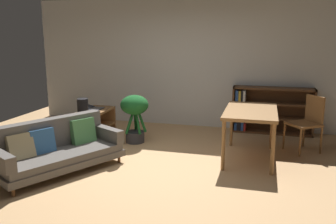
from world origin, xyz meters
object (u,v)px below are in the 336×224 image
at_px(open_laptop, 93,108).
at_px(dining_table, 251,115).
at_px(media_console, 93,126).
at_px(bookshelf, 268,110).
at_px(desk_speaker, 83,106).
at_px(potted_floor_plant, 135,112).
at_px(dining_chair_near, 308,120).
at_px(fabric_couch, 56,148).

height_order(open_laptop, dining_table, dining_table).
distance_m(media_console, dining_table, 2.93).
relative_size(open_laptop, dining_table, 0.31).
xyz_separation_m(dining_table, bookshelf, (0.27, 1.71, -0.25)).
bearing_deg(bookshelf, open_laptop, -158.71).
bearing_deg(media_console, desk_speaker, -99.46).
distance_m(open_laptop, potted_floor_plant, 0.89).
bearing_deg(bookshelf, potted_floor_plant, -150.06).
xyz_separation_m(media_console, desk_speaker, (-0.05, -0.27, 0.43)).
height_order(media_console, desk_speaker, desk_speaker).
relative_size(potted_floor_plant, bookshelf, 0.56).
height_order(media_console, dining_table, dining_table).
bearing_deg(dining_table, media_console, 174.24).
bearing_deg(bookshelf, dining_table, -98.95).
xyz_separation_m(media_console, dining_chair_near, (3.79, 0.36, 0.27)).
bearing_deg(potted_floor_plant, bookshelf, 29.94).
bearing_deg(fabric_couch, dining_table, 24.89).
relative_size(media_console, dining_chair_near, 1.12).
bearing_deg(desk_speaker, potted_floor_plant, 21.65).
bearing_deg(open_laptop, media_console, -66.00).
height_order(fabric_couch, media_console, fabric_couch).
height_order(media_console, open_laptop, open_laptop).
bearing_deg(bookshelf, dining_chair_near, -58.65).
height_order(desk_speaker, dining_table, desk_speaker).
xyz_separation_m(fabric_couch, bookshelf, (2.96, 2.96, 0.13)).
bearing_deg(media_console, open_laptop, 114.00).
bearing_deg(dining_chair_near, dining_table, -144.69).
relative_size(open_laptop, potted_floor_plant, 0.47).
bearing_deg(potted_floor_plant, open_laptop, 173.98).
xyz_separation_m(open_laptop, potted_floor_plant, (0.88, -0.09, -0.00)).
distance_m(open_laptop, dining_chair_near, 3.87).
height_order(fabric_couch, desk_speaker, desk_speaker).
height_order(dining_chair_near, bookshelf, dining_chair_near).
bearing_deg(potted_floor_plant, dining_table, -9.83).
xyz_separation_m(fabric_couch, desk_speaker, (-0.23, 1.27, 0.36)).
relative_size(media_console, open_laptop, 2.58).
bearing_deg(dining_table, fabric_couch, -155.11).
distance_m(media_console, potted_floor_plant, 0.87).
distance_m(open_laptop, dining_table, 2.99).
relative_size(fabric_couch, bookshelf, 1.24).
bearing_deg(bookshelf, desk_speaker, -152.16).
bearing_deg(fabric_couch, media_console, 96.92).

